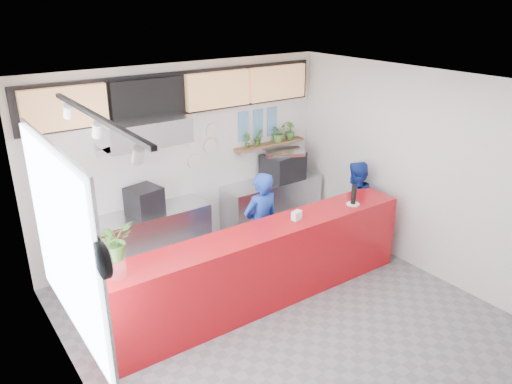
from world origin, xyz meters
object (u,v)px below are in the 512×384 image
panini_oven (144,200)px  staff_center (261,225)px  service_counter (263,267)px  pepper_mill (354,194)px  espresso_machine (283,166)px  staff_right (354,205)px

panini_oven → staff_center: (1.27, -1.19, -0.29)m
service_counter → panini_oven: bearing=115.5°
staff_center → pepper_mill: bearing=147.9°
espresso_machine → staff_center: (-1.33, -1.19, -0.32)m
staff_right → pepper_mill: bearing=41.0°
service_counter → staff_right: size_ratio=3.05×
service_counter → staff_right: (2.17, 0.47, 0.19)m
staff_right → pepper_mill: 0.99m
espresso_machine → staff_center: 1.81m
panini_oven → service_counter: bearing=-76.9°
service_counter → espresso_machine: bearing=46.0°
staff_center → pepper_mill: size_ratio=5.59×
staff_right → pepper_mill: staff_right is taller
service_counter → staff_center: 0.78m
service_counter → panini_oven: (-0.86, 1.80, 0.55)m
panini_oven → staff_right: (3.03, -1.33, -0.36)m
staff_center → service_counter: bearing=55.9°
espresso_machine → pepper_mill: 1.90m
staff_center → panini_oven: bearing=-43.3°
espresso_machine → panini_oven: bearing=170.9°
panini_oven → espresso_machine: (2.60, 0.00, 0.03)m
pepper_mill → espresso_machine: bearing=84.1°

